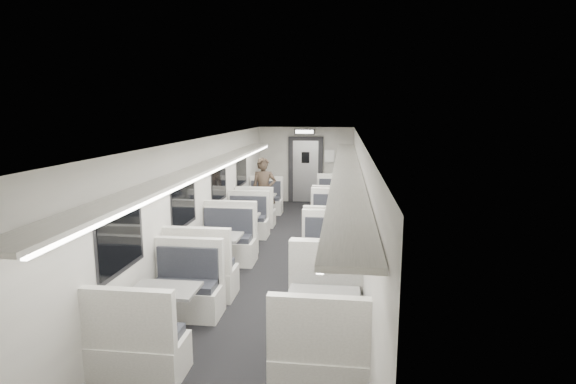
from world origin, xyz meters
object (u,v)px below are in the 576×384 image
(booth_left_d, at_px, (166,314))
(passenger, at_px, (264,192))
(booth_left_a, at_px, (261,207))
(vestibule_door, at_px, (306,170))
(booth_left_c, at_px, (216,256))
(booth_right_c, at_px, (329,269))
(booth_right_d, at_px, (324,322))
(booth_right_b, at_px, (333,232))
(exit_sign, at_px, (304,132))
(booth_left_b, at_px, (240,230))
(booth_right_a, at_px, (335,208))

(booth_left_d, distance_m, passenger, 6.07)
(booth_left_a, height_order, vestibule_door, vestibule_door)
(booth_left_c, bearing_deg, passenger, 87.16)
(booth_left_c, distance_m, vestibule_door, 6.91)
(booth_right_c, bearing_deg, booth_right_d, -90.00)
(booth_left_a, xyz_separation_m, booth_right_d, (2.00, -6.60, 0.03))
(booth_right_c, xyz_separation_m, vestibule_door, (-1.00, 7.20, 0.66))
(vestibule_door, bearing_deg, booth_right_b, -78.57)
(booth_right_c, bearing_deg, booth_left_a, 112.82)
(booth_left_a, height_order, exit_sign, exit_sign)
(booth_left_b, xyz_separation_m, booth_right_d, (2.00, -4.15, 0.02))
(booth_right_b, bearing_deg, exit_sign, 102.64)
(booth_right_a, distance_m, vestibule_door, 2.85)
(booth_left_c, xyz_separation_m, exit_sign, (1.00, 6.32, 1.89))
(booth_left_d, height_order, vestibule_door, vestibule_door)
(booth_left_a, height_order, booth_right_b, booth_right_b)
(booth_right_d, distance_m, exit_sign, 8.83)
(booth_left_c, height_order, booth_right_b, booth_left_c)
(booth_left_b, distance_m, booth_right_d, 4.61)
(booth_right_c, distance_m, booth_right_d, 1.85)
(booth_left_b, bearing_deg, booth_right_b, -1.50)
(booth_left_b, xyz_separation_m, passenger, (0.19, 1.88, 0.51))
(booth_right_d, bearing_deg, booth_right_c, 90.00)
(booth_right_d, bearing_deg, booth_right_b, 90.00)
(booth_right_c, bearing_deg, passenger, 113.43)
(booth_right_d, xyz_separation_m, passenger, (-1.81, 6.03, 0.49))
(booth_right_c, distance_m, exit_sign, 7.05)
(booth_right_a, xyz_separation_m, exit_sign, (-1.00, 2.10, 1.89))
(booth_left_d, relative_size, vestibule_door, 0.98)
(booth_left_c, bearing_deg, vestibule_door, 81.64)
(booth_left_a, xyz_separation_m, booth_right_c, (2.00, -4.75, 0.03))
(booth_right_a, relative_size, passenger, 1.24)
(booth_left_d, xyz_separation_m, passenger, (0.19, 6.04, 0.50))
(booth_right_c, relative_size, exit_sign, 3.45)
(booth_left_a, bearing_deg, vestibule_door, 67.79)
(booth_left_d, height_order, booth_right_c, booth_right_c)
(booth_left_b, bearing_deg, booth_left_d, -90.00)
(booth_right_a, relative_size, booth_right_b, 1.00)
(booth_left_a, relative_size, exit_sign, 3.14)
(booth_left_c, height_order, booth_right_c, booth_left_c)
(booth_left_b, height_order, booth_right_d, booth_right_d)
(booth_right_c, relative_size, passenger, 1.23)
(booth_left_a, bearing_deg, booth_right_d, -73.14)
(booth_left_c, bearing_deg, exit_sign, 81.00)
(booth_left_a, xyz_separation_m, booth_right_b, (2.00, -2.50, 0.04))
(booth_left_a, distance_m, booth_left_b, 2.45)
(booth_left_a, relative_size, booth_right_c, 0.91)
(booth_right_b, relative_size, booth_right_d, 1.02)
(booth_left_b, distance_m, booth_left_d, 4.17)
(booth_left_c, bearing_deg, booth_right_d, -48.30)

